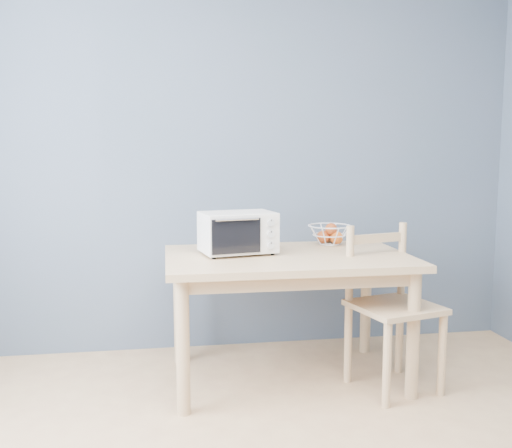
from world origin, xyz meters
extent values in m
cube|color=#505C6F|center=(0.00, 2.25, 1.30)|extent=(4.00, 0.01, 2.60)
cube|color=tan|center=(0.28, 1.59, 0.73)|extent=(1.40, 0.90, 0.04)
cylinder|color=tan|center=(-0.34, 1.22, 0.35)|extent=(0.07, 0.07, 0.71)
cylinder|color=tan|center=(0.90, 1.22, 0.35)|extent=(0.07, 0.07, 0.71)
cylinder|color=tan|center=(-0.34, 1.96, 0.35)|extent=(0.07, 0.07, 0.71)
cylinder|color=tan|center=(0.90, 1.96, 0.35)|extent=(0.07, 0.07, 0.71)
cube|color=white|center=(0.00, 1.66, 0.88)|extent=(0.46, 0.35, 0.23)
cube|color=black|center=(-0.05, 1.65, 0.88)|extent=(0.31, 0.29, 0.18)
cube|color=black|center=(-0.03, 1.51, 0.88)|extent=(0.28, 0.06, 0.19)
cylinder|color=silver|center=(-0.02, 1.50, 0.97)|extent=(0.25, 0.06, 0.01)
cube|color=white|center=(0.17, 1.56, 0.88)|extent=(0.11, 0.03, 0.21)
cylinder|color=black|center=(-0.15, 1.53, 0.76)|extent=(0.02, 0.02, 0.01)
cylinder|color=black|center=(0.19, 1.59, 0.76)|extent=(0.02, 0.02, 0.01)
cylinder|color=black|center=(-0.19, 1.73, 0.76)|extent=(0.02, 0.02, 0.01)
cylinder|color=black|center=(0.15, 1.80, 0.76)|extent=(0.02, 0.02, 0.01)
cylinder|color=silver|center=(0.18, 1.55, 0.94)|extent=(0.04, 0.02, 0.04)
cylinder|color=silver|center=(0.18, 1.55, 0.88)|extent=(0.04, 0.02, 0.04)
cylinder|color=silver|center=(0.18, 1.55, 0.81)|extent=(0.04, 0.02, 0.04)
torus|color=silver|center=(0.62, 1.89, 0.87)|extent=(0.32, 0.32, 0.01)
torus|color=silver|center=(0.62, 1.89, 0.81)|extent=(0.25, 0.25, 0.01)
torus|color=silver|center=(0.62, 1.89, 0.76)|extent=(0.15, 0.15, 0.01)
sphere|color=#B22F17|center=(0.58, 1.91, 0.80)|extent=(0.08, 0.08, 0.08)
sphere|color=#D55D19|center=(0.66, 1.87, 0.80)|extent=(0.08, 0.08, 0.08)
sphere|color=#D48752|center=(0.63, 1.95, 0.80)|extent=(0.08, 0.08, 0.08)
sphere|color=#B22F17|center=(0.63, 1.89, 0.85)|extent=(0.08, 0.08, 0.08)
cube|color=tan|center=(0.85, 1.36, 0.48)|extent=(0.53, 0.53, 0.03)
cylinder|color=tan|center=(0.72, 1.13, 0.23)|extent=(0.05, 0.05, 0.46)
cylinder|color=tan|center=(1.08, 1.23, 0.23)|extent=(0.05, 0.05, 0.46)
cylinder|color=tan|center=(0.63, 1.49, 0.23)|extent=(0.05, 0.05, 0.46)
cylinder|color=tan|center=(0.98, 1.59, 0.23)|extent=(0.05, 0.05, 0.46)
cylinder|color=tan|center=(0.63, 1.49, 0.69)|extent=(0.05, 0.05, 0.46)
cylinder|color=tan|center=(0.98, 1.59, 0.69)|extent=(0.05, 0.05, 0.46)
cube|color=tan|center=(0.80, 1.54, 0.60)|extent=(0.36, 0.11, 0.05)
cube|color=tan|center=(0.80, 1.54, 0.72)|extent=(0.36, 0.11, 0.05)
cube|color=tan|center=(0.80, 1.54, 0.84)|extent=(0.36, 0.11, 0.05)
camera|label=1|loc=(-0.41, -1.59, 1.34)|focal=40.00mm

